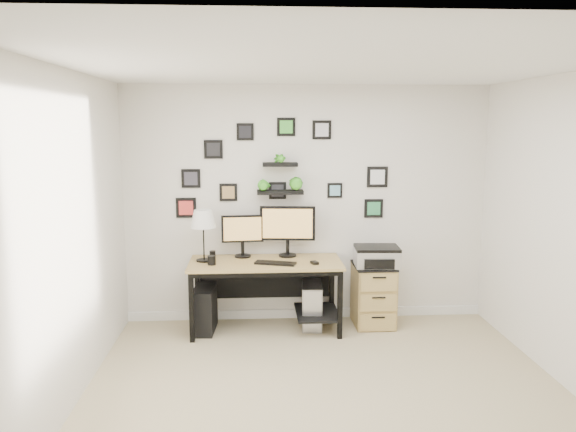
{
  "coord_description": "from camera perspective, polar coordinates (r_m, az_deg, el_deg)",
  "views": [
    {
      "loc": [
        -0.59,
        -4.11,
        2.18
      ],
      "look_at": [
        -0.22,
        1.83,
        1.2
      ],
      "focal_mm": 35.0,
      "sensor_mm": 36.0,
      "label": 1
    }
  ],
  "objects": [
    {
      "name": "monitor_right",
      "position": [
        6.07,
        -0.05,
        -1.11
      ],
      "size": [
        0.6,
        0.21,
        0.55
      ],
      "color": "black",
      "rests_on": "desk"
    },
    {
      "name": "pc_tower_grey",
      "position": [
        6.17,
        2.44,
        -9.01
      ],
      "size": [
        0.25,
        0.49,
        0.47
      ],
      "color": "gray",
      "rests_on": "ground"
    },
    {
      "name": "table_lamp",
      "position": [
        5.91,
        -8.61,
        -0.42
      ],
      "size": [
        0.27,
        0.27,
        0.55
      ],
      "color": "black",
      "rests_on": "desk"
    },
    {
      "name": "desk",
      "position": [
        5.99,
        -1.96,
        -5.7
      ],
      "size": [
        1.6,
        0.7,
        0.75
      ],
      "color": "tan",
      "rests_on": "ground"
    },
    {
      "name": "pc_tower_black",
      "position": [
        6.1,
        -8.45,
        -9.34
      ],
      "size": [
        0.24,
        0.49,
        0.47
      ],
      "primitive_type": "cube",
      "rotation": [
        0.0,
        0.0,
        -0.06
      ],
      "color": "black",
      "rests_on": "ground"
    },
    {
      "name": "room",
      "position": [
        6.49,
        1.88,
        -9.83
      ],
      "size": [
        4.0,
        4.0,
        4.0
      ],
      "color": "#BFB088",
      "rests_on": "ground"
    },
    {
      "name": "wall_decor",
      "position": [
        6.08,
        -0.82,
        4.3
      ],
      "size": [
        2.33,
        0.18,
        1.1
      ],
      "color": "black",
      "rests_on": "ground"
    },
    {
      "name": "file_cabinet",
      "position": [
        6.26,
        8.66,
        -7.91
      ],
      "size": [
        0.43,
        0.53,
        0.67
      ],
      "color": "tan",
      "rests_on": "ground"
    },
    {
      "name": "pen_cup",
      "position": [
        6.09,
        -7.67,
        -3.92
      ],
      "size": [
        0.06,
        0.06,
        0.08
      ],
      "primitive_type": "cylinder",
      "color": "black",
      "rests_on": "desk"
    },
    {
      "name": "printer",
      "position": [
        6.1,
        9.01,
        -4.06
      ],
      "size": [
        0.49,
        0.4,
        0.21
      ],
      "color": "silver",
      "rests_on": "file_cabinet"
    },
    {
      "name": "mug",
      "position": [
        5.82,
        -7.76,
        -4.48
      ],
      "size": [
        0.08,
        0.08,
        0.1
      ],
      "primitive_type": "cylinder",
      "color": "black",
      "rests_on": "desk"
    },
    {
      "name": "monitor_left",
      "position": [
        6.07,
        -4.65,
        -1.7
      ],
      "size": [
        0.45,
        0.19,
        0.46
      ],
      "color": "black",
      "rests_on": "desk"
    },
    {
      "name": "keyboard",
      "position": [
        5.81,
        -1.29,
        -4.81
      ],
      "size": [
        0.44,
        0.25,
        0.02
      ],
      "primitive_type": "cube",
      "rotation": [
        0.0,
        0.0,
        -0.3
      ],
      "color": "black",
      "rests_on": "desk"
    },
    {
      "name": "mouse",
      "position": [
        5.81,
        2.71,
        -4.76
      ],
      "size": [
        0.09,
        0.11,
        0.03
      ],
      "primitive_type": "cube",
      "rotation": [
        0.0,
        0.0,
        0.35
      ],
      "color": "black",
      "rests_on": "desk"
    }
  ]
}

